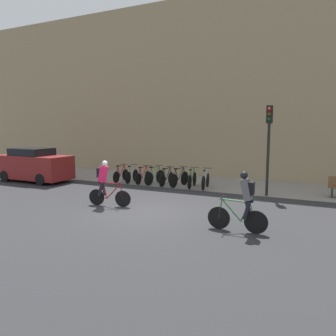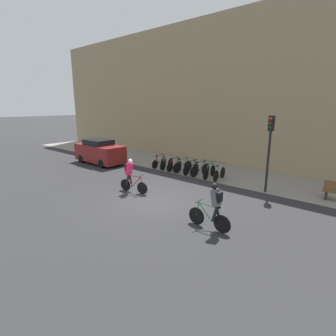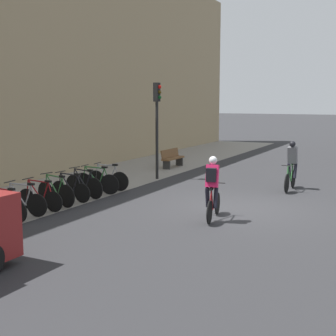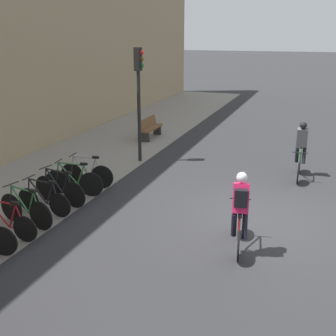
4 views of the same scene
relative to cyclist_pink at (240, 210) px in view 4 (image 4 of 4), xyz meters
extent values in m
plane|color=#2B2B2D|center=(1.78, -0.15, -0.95)|extent=(200.00, 200.00, 0.00)
cube|color=gray|center=(1.78, 6.60, -0.94)|extent=(44.00, 4.50, 0.01)
cylinder|color=black|center=(0.72, 0.13, -0.63)|extent=(0.63, 0.15, 0.63)
cylinder|color=black|center=(-0.35, -0.06, -0.63)|extent=(0.63, 0.15, 0.63)
cylinder|color=maroon|center=(0.36, 0.06, -0.35)|extent=(0.60, 0.14, 0.62)
cylinder|color=maroon|center=(-0.04, -0.01, -0.36)|extent=(0.28, 0.09, 0.58)
cylinder|color=maroon|center=(0.24, 0.04, -0.07)|extent=(0.81, 0.18, 0.07)
cylinder|color=maroon|center=(-0.14, -0.02, -0.64)|extent=(0.44, 0.11, 0.05)
cylinder|color=maroon|center=(-0.26, -0.05, -0.36)|extent=(0.23, 0.07, 0.56)
cylinder|color=maroon|center=(0.68, 0.12, -0.34)|extent=(0.13, 0.06, 0.59)
cylinder|color=black|center=(0.64, 0.11, -0.01)|extent=(0.11, 0.46, 0.03)
cube|color=black|center=(-0.16, -0.03, -0.04)|extent=(0.21, 0.11, 0.06)
cube|color=#EA1E56|center=(-0.06, -0.01, 0.29)|extent=(0.37, 0.37, 0.63)
sphere|color=silver|center=(0.02, 0.00, 0.70)|extent=(0.26, 0.26, 0.22)
cylinder|color=black|center=(-0.09, -0.13, -0.29)|extent=(0.29, 0.16, 0.56)
cylinder|color=black|center=(-0.13, 0.09, -0.29)|extent=(0.26, 0.15, 0.56)
cube|color=black|center=(-0.20, -0.04, 0.34)|extent=(0.18, 0.28, 0.36)
cylinder|color=black|center=(4.79, -0.91, -0.61)|extent=(0.68, 0.04, 0.67)
cylinder|color=black|center=(5.87, -0.90, -0.61)|extent=(0.68, 0.04, 0.67)
cylinder|color=#2D6B33|center=(5.16, -0.91, -0.33)|extent=(0.60, 0.05, 0.62)
cylinder|color=#2D6B33|center=(5.56, -0.90, -0.34)|extent=(0.28, 0.04, 0.58)
cylinder|color=#2D6B33|center=(5.28, -0.90, -0.04)|extent=(0.81, 0.05, 0.07)
cylinder|color=#2D6B33|center=(5.66, -0.90, -0.62)|extent=(0.44, 0.04, 0.05)
cylinder|color=#2D6B33|center=(5.78, -0.90, -0.33)|extent=(0.23, 0.03, 0.56)
cylinder|color=#2D6B33|center=(4.83, -0.91, -0.32)|extent=(0.12, 0.04, 0.59)
cylinder|color=black|center=(4.87, -0.91, 0.01)|extent=(0.03, 0.46, 0.03)
cube|color=black|center=(5.68, -0.90, -0.02)|extent=(0.20, 0.08, 0.06)
cube|color=#5B5B60|center=(5.58, -0.90, 0.31)|extent=(0.32, 0.32, 0.63)
sphere|color=black|center=(5.50, -0.90, 0.72)|extent=(0.22, 0.22, 0.22)
cylinder|color=black|center=(5.63, -0.79, -0.26)|extent=(0.28, 0.11, 0.56)
cylinder|color=black|center=(5.63, -1.01, -0.26)|extent=(0.24, 0.11, 0.56)
cube|color=black|center=(5.72, -0.90, 0.36)|extent=(0.14, 0.26, 0.36)
cylinder|color=black|center=(-1.81, 4.51, -0.62)|extent=(0.11, 0.66, 0.66)
cylinder|color=black|center=(-1.16, 4.47, -0.64)|extent=(0.05, 0.61, 0.61)
cylinder|color=maroon|center=(-1.16, 4.77, -0.37)|extent=(0.04, 0.26, 0.58)
cylinder|color=maroon|center=(-1.17, 5.04, -0.08)|extent=(0.05, 0.76, 0.07)
cylinder|color=maroon|center=(-1.16, 4.68, -0.65)|extent=(0.04, 0.41, 0.05)
cylinder|color=maroon|center=(-1.16, 4.57, -0.37)|extent=(0.04, 0.22, 0.56)
cube|color=black|center=(-1.16, 4.66, -0.05)|extent=(0.08, 0.20, 0.06)
cylinder|color=black|center=(-0.38, 5.47, -0.59)|extent=(0.16, 0.70, 0.71)
cylinder|color=black|center=(-0.55, 4.50, -0.59)|extent=(0.16, 0.70, 0.71)
cylinder|color=#2D6B33|center=(-0.43, 5.14, -0.31)|extent=(0.13, 0.54, 0.62)
cylinder|color=#2D6B33|center=(-0.50, 4.78, -0.33)|extent=(0.08, 0.26, 0.58)
cylinder|color=#2D6B33|center=(-0.45, 5.04, -0.03)|extent=(0.16, 0.73, 0.07)
cylinder|color=#2D6B33|center=(-0.51, 4.70, -0.60)|extent=(0.10, 0.39, 0.05)
cylinder|color=#2D6B33|center=(-0.53, 4.59, -0.32)|extent=(0.07, 0.21, 0.56)
cylinder|color=#2D6B33|center=(-0.38, 5.43, -0.30)|extent=(0.06, 0.12, 0.58)
cylinder|color=black|center=(-0.39, 5.39, 0.03)|extent=(0.46, 0.11, 0.03)
cube|color=black|center=(-0.52, 4.68, 0.00)|extent=(0.11, 0.21, 0.06)
cylinder|color=black|center=(0.27, 5.47, -0.63)|extent=(0.06, 0.63, 0.63)
cylinder|color=black|center=(0.22, 4.50, -0.63)|extent=(0.06, 0.63, 0.63)
cylinder|color=black|center=(0.25, 5.14, -0.35)|extent=(0.07, 0.54, 0.62)
cylinder|color=black|center=(0.23, 4.78, -0.37)|extent=(0.05, 0.25, 0.58)
cylinder|color=black|center=(0.25, 5.03, -0.07)|extent=(0.07, 0.72, 0.07)
cylinder|color=black|center=(0.23, 4.70, -0.64)|extent=(0.05, 0.39, 0.05)
cylinder|color=black|center=(0.23, 4.59, -0.36)|extent=(0.04, 0.21, 0.56)
cylinder|color=black|center=(0.27, 5.43, -0.34)|extent=(0.04, 0.11, 0.58)
cylinder|color=black|center=(0.26, 5.39, -0.01)|extent=(0.46, 0.05, 0.03)
cube|color=black|center=(0.23, 4.68, -0.04)|extent=(0.09, 0.20, 0.06)
cylinder|color=black|center=(1.04, 5.50, -0.59)|extent=(0.15, 0.70, 0.71)
cylinder|color=black|center=(0.86, 4.48, -0.59)|extent=(0.15, 0.70, 0.71)
cylinder|color=black|center=(0.98, 5.15, -0.31)|extent=(0.14, 0.57, 0.62)
cylinder|color=black|center=(0.91, 4.77, -0.33)|extent=(0.08, 0.27, 0.58)
cylinder|color=black|center=(0.96, 5.04, -0.03)|extent=(0.17, 0.76, 0.07)
cylinder|color=black|center=(0.90, 4.68, -0.60)|extent=(0.10, 0.42, 0.05)
cylinder|color=black|center=(0.88, 4.57, -0.32)|extent=(0.07, 0.22, 0.56)
cylinder|color=black|center=(1.03, 5.46, -0.30)|extent=(0.06, 0.12, 0.59)
cylinder|color=black|center=(1.02, 5.42, 0.03)|extent=(0.46, 0.11, 0.03)
cube|color=black|center=(0.89, 4.66, 0.00)|extent=(0.11, 0.21, 0.06)
cylinder|color=black|center=(1.59, 5.50, -0.59)|extent=(0.12, 0.70, 0.71)
cylinder|color=black|center=(1.72, 4.47, -0.59)|extent=(0.12, 0.70, 0.71)
cylinder|color=#2D6B33|center=(1.64, 5.15, -0.31)|extent=(0.11, 0.57, 0.62)
cylinder|color=#2D6B33|center=(1.68, 4.77, -0.33)|extent=(0.07, 0.27, 0.58)
cylinder|color=#2D6B33|center=(1.65, 5.04, -0.03)|extent=(0.14, 0.77, 0.07)
cylinder|color=#2D6B33|center=(1.70, 4.68, -0.60)|extent=(0.08, 0.42, 0.05)
cylinder|color=#2D6B33|center=(1.71, 4.56, -0.32)|extent=(0.06, 0.22, 0.56)
cylinder|color=#2D6B33|center=(1.60, 5.46, -0.30)|extent=(0.05, 0.12, 0.59)
cylinder|color=black|center=(1.60, 5.42, 0.03)|extent=(0.46, 0.09, 0.03)
cube|color=black|center=(1.70, 4.66, 0.00)|extent=(0.10, 0.21, 0.06)
cylinder|color=black|center=(2.31, 5.47, -0.60)|extent=(0.11, 0.70, 0.70)
cylinder|color=black|center=(2.41, 4.51, -0.60)|extent=(0.11, 0.70, 0.70)
cylinder|color=#99999E|center=(2.35, 5.14, -0.32)|extent=(0.10, 0.53, 0.62)
cylinder|color=#99999E|center=(2.38, 4.79, -0.33)|extent=(0.07, 0.25, 0.58)
cylinder|color=#99999E|center=(2.36, 5.04, -0.03)|extent=(0.12, 0.72, 0.07)
cylinder|color=#99999E|center=(2.39, 4.70, -0.61)|extent=(0.07, 0.39, 0.05)
cylinder|color=#99999E|center=(2.40, 4.59, -0.32)|extent=(0.05, 0.21, 0.56)
cylinder|color=#99999E|center=(2.31, 5.43, -0.31)|extent=(0.05, 0.12, 0.58)
cylinder|color=black|center=(2.32, 5.39, 0.02)|extent=(0.46, 0.08, 0.03)
cube|color=black|center=(2.40, 4.68, -0.01)|extent=(0.10, 0.21, 0.06)
cylinder|color=black|center=(5.34, 4.56, 1.02)|extent=(0.12, 0.12, 3.93)
cube|color=black|center=(5.34, 4.56, 2.61)|extent=(0.26, 0.20, 0.76)
sphere|color=red|center=(5.34, 4.44, 2.82)|extent=(0.15, 0.15, 0.15)
sphere|color=#4C380A|center=(5.34, 4.44, 2.61)|extent=(0.15, 0.15, 0.15)
sphere|color=#0C4719|center=(5.34, 4.44, 2.40)|extent=(0.15, 0.15, 0.15)
cube|color=brown|center=(8.64, 5.45, -0.50)|extent=(1.75, 0.40, 0.08)
cube|color=brown|center=(8.64, 5.63, -0.26)|extent=(1.75, 0.12, 0.40)
cube|color=#2D2D2D|center=(7.94, 5.45, -0.72)|extent=(0.08, 0.36, 0.45)
cube|color=#2D2D2D|center=(9.34, 5.45, -0.72)|extent=(0.08, 0.36, 0.45)
camera|label=1|loc=(7.47, -10.12, 2.10)|focal=35.00mm
camera|label=2|loc=(10.00, -8.59, 3.50)|focal=28.00mm
camera|label=3|loc=(-11.50, -4.51, 2.27)|focal=50.00mm
camera|label=4|loc=(-7.94, -1.30, 3.45)|focal=45.00mm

